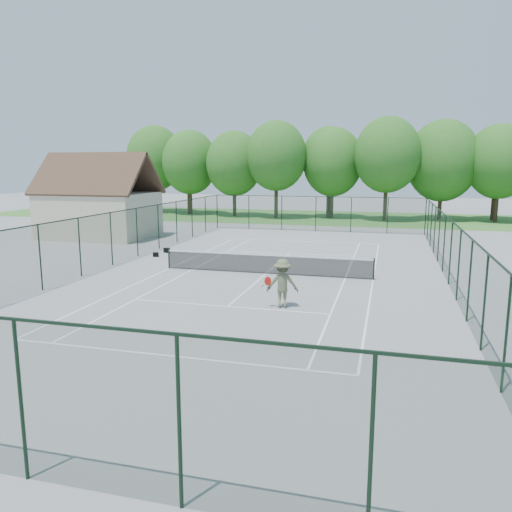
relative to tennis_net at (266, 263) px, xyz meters
The scene contains 10 objects.
ground 0.58m from the tennis_net, ahead, with size 140.00×140.00×0.00m, color gray.
grass_far 30.01m from the tennis_net, 90.00° to the left, with size 80.00×16.00×0.01m, color #448032.
court_lines 0.57m from the tennis_net, ahead, with size 11.05×23.85×0.01m.
tennis_net is the anchor object (origin of this frame).
fence_enclosure 0.98m from the tennis_net, ahead, with size 18.05×36.05×3.02m.
utility_building 19.04m from the tennis_net, 147.99° to the left, with size 8.60×6.27×6.63m.
tree_line_far 30.48m from the tennis_net, 90.00° to the left, with size 39.40×6.40×9.70m.
sports_bag_a 8.42m from the tennis_net, 158.42° to the left, with size 0.34×0.20×0.27m, color black.
sports_bag_b 9.11m from the tennis_net, 149.17° to the left, with size 0.39×0.24×0.31m, color black.
tennis_player 6.31m from the tennis_net, 70.19° to the right, with size 1.67×0.97×1.95m.
Camera 1 is at (6.09, -24.81, 5.56)m, focal length 35.00 mm.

